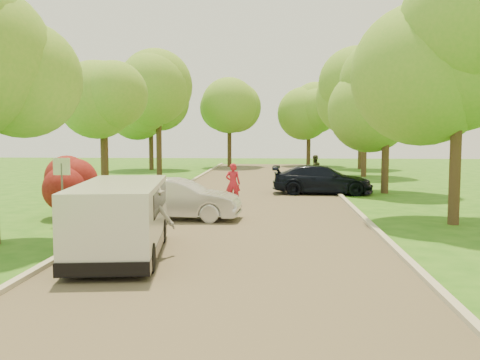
% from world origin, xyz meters
% --- Properties ---
extents(ground, '(100.00, 100.00, 0.00)m').
position_xyz_m(ground, '(0.00, 0.00, 0.00)').
color(ground, '#255F16').
rests_on(ground, ground).
extents(road, '(8.00, 60.00, 0.01)m').
position_xyz_m(road, '(0.00, 8.00, 0.01)').
color(road, '#4C4438').
rests_on(road, ground).
extents(curb_left, '(0.18, 60.00, 0.12)m').
position_xyz_m(curb_left, '(-4.05, 8.00, 0.06)').
color(curb_left, '#B2AD9E').
rests_on(curb_left, ground).
extents(curb_right, '(0.18, 60.00, 0.12)m').
position_xyz_m(curb_right, '(4.05, 8.00, 0.06)').
color(curb_right, '#B2AD9E').
rests_on(curb_right, ground).
extents(street_sign, '(0.55, 0.06, 2.17)m').
position_xyz_m(street_sign, '(-5.80, 4.00, 1.56)').
color(street_sign, '#59595E').
rests_on(street_sign, ground).
extents(red_shrub, '(1.70, 1.70, 1.95)m').
position_xyz_m(red_shrub, '(-6.30, 5.50, 1.10)').
color(red_shrub, '#382619').
rests_on(red_shrub, ground).
extents(tree_l_midb, '(4.30, 4.20, 6.62)m').
position_xyz_m(tree_l_midb, '(-6.81, 12.00, 4.59)').
color(tree_l_midb, '#382619').
rests_on(tree_l_midb, ground).
extents(tree_l_far, '(4.92, 4.80, 7.79)m').
position_xyz_m(tree_l_far, '(-6.39, 22.00, 5.47)').
color(tree_l_far, '#382619').
rests_on(tree_l_far, ground).
extents(tree_r_mida, '(5.13, 5.00, 7.95)m').
position_xyz_m(tree_r_mida, '(7.02, 5.00, 5.54)').
color(tree_r_mida, '#382619').
rests_on(tree_r_mida, ground).
extents(tree_r_midb, '(4.51, 4.40, 7.01)m').
position_xyz_m(tree_r_midb, '(6.60, 14.00, 4.88)').
color(tree_r_midb, '#382619').
rests_on(tree_r_midb, ground).
extents(tree_r_far, '(5.33, 5.20, 8.34)m').
position_xyz_m(tree_r_far, '(7.23, 24.00, 5.83)').
color(tree_r_far, '#382619').
rests_on(tree_r_far, ground).
extents(tree_bg_a, '(5.12, 5.00, 7.72)m').
position_xyz_m(tree_bg_a, '(-8.78, 30.00, 5.31)').
color(tree_bg_a, '#382619').
rests_on(tree_bg_a, ground).
extents(tree_bg_b, '(5.12, 5.00, 7.95)m').
position_xyz_m(tree_bg_b, '(8.22, 32.00, 5.54)').
color(tree_bg_b, '#382619').
rests_on(tree_bg_b, ground).
extents(tree_bg_c, '(4.92, 4.80, 7.33)m').
position_xyz_m(tree_bg_c, '(-2.79, 34.00, 5.02)').
color(tree_bg_c, '#382619').
rests_on(tree_bg_c, ground).
extents(tree_bg_d, '(5.12, 5.00, 7.72)m').
position_xyz_m(tree_bg_d, '(4.22, 36.00, 5.31)').
color(tree_bg_d, '#382619').
rests_on(tree_bg_d, ground).
extents(minivan, '(2.49, 4.99, 1.78)m').
position_xyz_m(minivan, '(-2.69, -0.14, 0.94)').
color(minivan, silver).
rests_on(minivan, ground).
extents(silver_sedan, '(4.34, 1.75, 1.40)m').
position_xyz_m(silver_sedan, '(-2.30, 5.39, 0.70)').
color(silver_sedan, '#BDBCC1').
rests_on(silver_sedan, ground).
extents(dark_sedan, '(4.91, 2.17, 1.40)m').
position_xyz_m(dark_sedan, '(3.30, 13.46, 0.70)').
color(dark_sedan, black).
rests_on(dark_sedan, ground).
extents(longboard, '(0.38, 0.88, 0.10)m').
position_xyz_m(longboard, '(-1.95, -0.02, 0.09)').
color(longboard, black).
rests_on(longboard, ground).
extents(skateboarder, '(1.16, 0.79, 1.66)m').
position_xyz_m(skateboarder, '(-1.95, -0.02, 0.94)').
color(skateboarder, gray).
rests_on(skateboarder, longboard).
extents(person_striped, '(0.63, 0.42, 1.71)m').
position_xyz_m(person_striped, '(-0.76, 9.67, 0.85)').
color(person_striped, red).
rests_on(person_striped, ground).
extents(person_olive, '(1.00, 0.90, 1.70)m').
position_xyz_m(person_olive, '(3.27, 18.25, 0.85)').
color(person_olive, '#2C301C').
rests_on(person_olive, ground).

